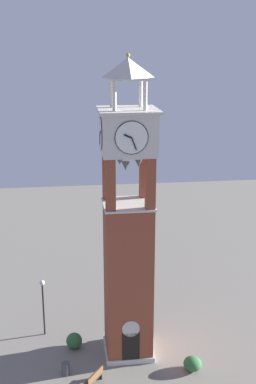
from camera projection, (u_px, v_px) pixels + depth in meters
The scene contains 7 objects.
ground at pixel (128, 351), 32.48m from camera, with size 80.00×80.00×0.00m, color gray.
clock_tower at pixel (128, 240), 30.19m from camera, with size 3.46×3.46×19.02m.
park_bench at pixel (94, 379), 29.03m from camera, with size 1.31×1.55×0.95m.
lamp_post at pixel (43, 298), 33.51m from camera, with size 0.36×0.36×4.15m.
trash_bin at pixel (66, 369), 30.04m from camera, with size 0.52×0.52×0.80m, color #4C4C51.
shrub_near_entry at pixel (193, 364), 30.46m from camera, with size 1.14×1.14×0.87m, color #336638.
shrub_left_of_tower at pixel (74, 341), 32.64m from camera, with size 1.06×1.06×1.07m, color #336638.
Camera 1 is at (-3.49, -27.82, 19.49)m, focal length 45.85 mm.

